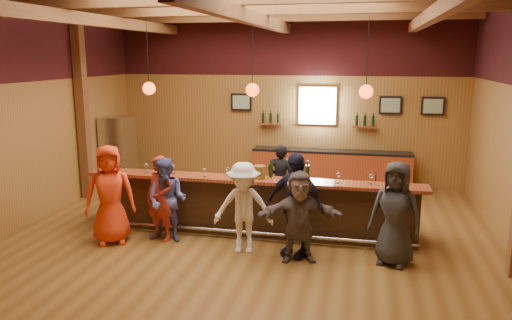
{
  "coord_description": "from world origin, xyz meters",
  "views": [
    {
      "loc": [
        2.01,
        -8.81,
        3.33
      ],
      "look_at": [
        0.0,
        0.3,
        1.35
      ],
      "focal_mm": 35.0,
      "sensor_mm": 36.0,
      "label": 1
    }
  ],
  "objects_px": {
    "customer_white": "(244,208)",
    "ice_bucket": "(260,172)",
    "stainless_fridge": "(118,152)",
    "bottle_a": "(271,170)",
    "customer_orange": "(110,194)",
    "bar_counter": "(255,204)",
    "customer_redvest": "(160,199)",
    "customer_denim": "(167,200)",
    "bartender": "(281,180)",
    "customer_brown": "(299,216)",
    "customer_dark": "(395,214)",
    "customer_navy": "(295,205)",
    "back_bar_cabinet": "(331,168)"
  },
  "relations": [
    {
      "from": "customer_white",
      "to": "customer_denim",
      "type": "bearing_deg",
      "value": 163.96
    },
    {
      "from": "bar_counter",
      "to": "customer_orange",
      "type": "bearing_deg",
      "value": -153.56
    },
    {
      "from": "customer_orange",
      "to": "bottle_a",
      "type": "xyz_separation_m",
      "value": [
        2.72,
        1.02,
        0.35
      ]
    },
    {
      "from": "customer_orange",
      "to": "bottle_a",
      "type": "relative_size",
      "value": 5.45
    },
    {
      "from": "stainless_fridge",
      "to": "customer_brown",
      "type": "distance_m",
      "value": 6.34
    },
    {
      "from": "bar_counter",
      "to": "stainless_fridge",
      "type": "height_order",
      "value": "stainless_fridge"
    },
    {
      "from": "ice_bucket",
      "to": "customer_redvest",
      "type": "bearing_deg",
      "value": -161.97
    },
    {
      "from": "customer_denim",
      "to": "bottle_a",
      "type": "relative_size",
      "value": 4.7
    },
    {
      "from": "customer_redvest",
      "to": "customer_white",
      "type": "distance_m",
      "value": 1.62
    },
    {
      "from": "customer_orange",
      "to": "customer_denim",
      "type": "height_order",
      "value": "customer_orange"
    },
    {
      "from": "back_bar_cabinet",
      "to": "customer_white",
      "type": "xyz_separation_m",
      "value": [
        -1.14,
        -4.67,
        0.31
      ]
    },
    {
      "from": "bartender",
      "to": "stainless_fridge",
      "type": "bearing_deg",
      "value": -17.47
    },
    {
      "from": "stainless_fridge",
      "to": "customer_brown",
      "type": "bearing_deg",
      "value": -35.95
    },
    {
      "from": "back_bar_cabinet",
      "to": "customer_denim",
      "type": "xyz_separation_m",
      "value": [
        -2.6,
        -4.48,
        0.29
      ]
    },
    {
      "from": "customer_denim",
      "to": "customer_white",
      "type": "relative_size",
      "value": 0.98
    },
    {
      "from": "customer_brown",
      "to": "bartender",
      "type": "height_order",
      "value": "bartender"
    },
    {
      "from": "customer_redvest",
      "to": "customer_denim",
      "type": "xyz_separation_m",
      "value": [
        0.14,
        -0.03,
        -0.01
      ]
    },
    {
      "from": "customer_brown",
      "to": "customer_dark",
      "type": "distance_m",
      "value": 1.53
    },
    {
      "from": "customer_navy",
      "to": "bottle_a",
      "type": "relative_size",
      "value": 5.41
    },
    {
      "from": "stainless_fridge",
      "to": "bottle_a",
      "type": "height_order",
      "value": "stainless_fridge"
    },
    {
      "from": "customer_orange",
      "to": "bar_counter",
      "type": "bearing_deg",
      "value": -0.79
    },
    {
      "from": "customer_dark",
      "to": "stainless_fridge",
      "type": "bearing_deg",
      "value": 170.81
    },
    {
      "from": "customer_white",
      "to": "back_bar_cabinet",
      "type": "bearing_deg",
      "value": 67.8
    },
    {
      "from": "stainless_fridge",
      "to": "ice_bucket",
      "type": "bearing_deg",
      "value": -32.94
    },
    {
      "from": "customer_orange",
      "to": "ice_bucket",
      "type": "xyz_separation_m",
      "value": [
        2.54,
        0.87,
        0.34
      ]
    },
    {
      "from": "customer_orange",
      "to": "customer_denim",
      "type": "distance_m",
      "value": 1.01
    },
    {
      "from": "back_bar_cabinet",
      "to": "customer_white",
      "type": "height_order",
      "value": "customer_white"
    },
    {
      "from": "customer_white",
      "to": "bottle_a",
      "type": "xyz_separation_m",
      "value": [
        0.29,
        0.93,
        0.45
      ]
    },
    {
      "from": "customer_denim",
      "to": "bottle_a",
      "type": "xyz_separation_m",
      "value": [
        1.75,
        0.74,
        0.47
      ]
    },
    {
      "from": "customer_redvest",
      "to": "customer_denim",
      "type": "bearing_deg",
      "value": 6.74
    },
    {
      "from": "bar_counter",
      "to": "stainless_fridge",
      "type": "xyz_separation_m",
      "value": [
        -4.12,
        2.45,
        0.38
      ]
    },
    {
      "from": "stainless_fridge",
      "to": "customer_redvest",
      "type": "bearing_deg",
      "value": -52.51
    },
    {
      "from": "customer_white",
      "to": "customer_navy",
      "type": "xyz_separation_m",
      "value": [
        0.87,
        0.04,
        0.1
      ]
    },
    {
      "from": "ice_bucket",
      "to": "bottle_a",
      "type": "bearing_deg",
      "value": 40.26
    },
    {
      "from": "bar_counter",
      "to": "customer_brown",
      "type": "xyz_separation_m",
      "value": [
        1.02,
        -1.27,
        0.23
      ]
    },
    {
      "from": "customer_denim",
      "to": "bottle_a",
      "type": "height_order",
      "value": "customer_denim"
    },
    {
      "from": "stainless_fridge",
      "to": "customer_white",
      "type": "height_order",
      "value": "stainless_fridge"
    },
    {
      "from": "customer_redvest",
      "to": "bartender",
      "type": "xyz_separation_m",
      "value": [
        1.89,
        1.87,
        -0.02
      ]
    },
    {
      "from": "customer_redvest",
      "to": "customer_white",
      "type": "relative_size",
      "value": 0.99
    },
    {
      "from": "stainless_fridge",
      "to": "customer_denim",
      "type": "height_order",
      "value": "stainless_fridge"
    },
    {
      "from": "customer_navy",
      "to": "ice_bucket",
      "type": "xyz_separation_m",
      "value": [
        -0.76,
        0.74,
        0.34
      ]
    },
    {
      "from": "back_bar_cabinet",
      "to": "ice_bucket",
      "type": "xyz_separation_m",
      "value": [
        -1.03,
        -3.89,
        0.75
      ]
    },
    {
      "from": "customer_white",
      "to": "customer_brown",
      "type": "distance_m",
      "value": 0.99
    },
    {
      "from": "customer_orange",
      "to": "ice_bucket",
      "type": "height_order",
      "value": "customer_orange"
    },
    {
      "from": "stainless_fridge",
      "to": "customer_brown",
      "type": "relative_size",
      "value": 1.19
    },
    {
      "from": "customer_navy",
      "to": "customer_brown",
      "type": "bearing_deg",
      "value": -41.9
    },
    {
      "from": "bar_counter",
      "to": "customer_denim",
      "type": "distance_m",
      "value": 1.7
    },
    {
      "from": "customer_navy",
      "to": "bartender",
      "type": "height_order",
      "value": "customer_navy"
    },
    {
      "from": "customer_redvest",
      "to": "bartender",
      "type": "bearing_deg",
      "value": 61.84
    },
    {
      "from": "customer_white",
      "to": "ice_bucket",
      "type": "bearing_deg",
      "value": 73.13
    }
  ]
}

